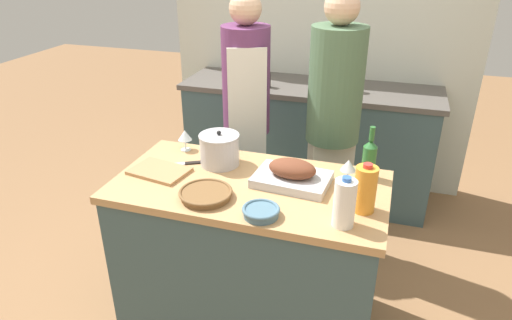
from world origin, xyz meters
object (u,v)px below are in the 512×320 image
(stock_pot, at_px, (220,150))
(condiment_bottle_short, at_px, (267,80))
(wine_glass_right, at_px, (348,166))
(wicker_basket, at_px, (206,194))
(juice_jug, at_px, (365,189))
(mixing_bowl, at_px, (261,211))
(milk_jug, at_px, (344,203))
(wine_glass_left, at_px, (185,136))
(wine_bottle_green, at_px, (369,158))
(person_cook_aproned, at_px, (246,112))
(roasting_pan, at_px, (292,175))
(condiment_bottle_tall, at_px, (353,81))
(cutting_board, at_px, (159,171))
(person_cook_guest, at_px, (333,120))
(knife_chef, at_px, (181,164))

(stock_pot, distance_m, condiment_bottle_short, 1.23)
(wine_glass_right, bearing_deg, stock_pot, -179.22)
(wicker_basket, relative_size, wine_glass_right, 2.13)
(stock_pot, bearing_deg, juice_jug, -17.16)
(stock_pot, bearing_deg, wicker_basket, -79.11)
(mixing_bowl, xyz_separation_m, wine_glass_right, (0.32, 0.44, 0.06))
(milk_jug, bearing_deg, wine_glass_right, 94.50)
(wine_glass_left, bearing_deg, wicker_basket, -55.08)
(wine_bottle_green, xyz_separation_m, wine_glass_right, (-0.09, -0.07, -0.02))
(milk_jug, xyz_separation_m, wine_bottle_green, (0.06, 0.47, 0.00))
(wine_glass_right, bearing_deg, condiment_bottle_short, 122.55)
(person_cook_aproned, bearing_deg, roasting_pan, -77.29)
(condiment_bottle_tall, bearing_deg, wine_glass_left, -123.83)
(juice_jug, bearing_deg, milk_jug, -116.26)
(wine_glass_left, bearing_deg, condiment_bottle_tall, 56.17)
(wine_glass_left, xyz_separation_m, wine_glass_right, (0.94, -0.10, -0.00))
(wine_glass_right, distance_m, person_cook_aproned, 0.96)
(milk_jug, relative_size, person_cook_aproned, 0.14)
(wicker_basket, bearing_deg, cutting_board, 153.79)
(mixing_bowl, bearing_deg, person_cook_aproned, 111.79)
(mixing_bowl, bearing_deg, wine_glass_left, 139.00)
(wine_glass_right, xyz_separation_m, person_cook_aproned, (-0.74, 0.61, -0.01))
(wicker_basket, bearing_deg, person_cook_guest, 65.15)
(roasting_pan, distance_m, condiment_bottle_short, 1.41)
(cutting_board, bearing_deg, wine_glass_right, 11.86)
(person_cook_guest, bearing_deg, wine_glass_right, -96.54)
(roasting_pan, bearing_deg, knife_chef, 177.76)
(wine_glass_left, xyz_separation_m, condiment_bottle_tall, (0.80, 1.20, 0.06))
(wicker_basket, bearing_deg, knife_chef, 133.42)
(stock_pot, relative_size, wine_bottle_green, 0.78)
(wicker_basket, distance_m, wine_bottle_green, 0.83)
(wine_glass_right, bearing_deg, cutting_board, -168.14)
(stock_pot, xyz_separation_m, juice_jug, (0.78, -0.24, 0.02))
(wine_bottle_green, xyz_separation_m, wine_glass_left, (-1.03, 0.03, -0.02))
(mixing_bowl, height_order, wine_bottle_green, wine_bottle_green)
(wine_bottle_green, relative_size, person_cook_aproned, 0.16)
(wicker_basket, height_order, person_cook_aproned, person_cook_aproned)
(wine_bottle_green, bearing_deg, juice_jug, -88.17)
(milk_jug, bearing_deg, condiment_bottle_tall, 95.58)
(condiment_bottle_tall, bearing_deg, juice_jug, -81.31)
(wicker_basket, relative_size, wine_glass_left, 2.09)
(cutting_board, bearing_deg, person_cook_aproned, 75.50)
(stock_pot, relative_size, wine_glass_right, 1.81)
(wine_glass_right, bearing_deg, mixing_bowl, -126.32)
(mixing_bowl, xyz_separation_m, person_cook_guest, (0.15, 1.03, 0.07))
(roasting_pan, height_order, wine_bottle_green, wine_bottle_green)
(cutting_board, height_order, stock_pot, stock_pot)
(wicker_basket, distance_m, condiment_bottle_tall, 1.73)
(wine_bottle_green, bearing_deg, person_cook_guest, 116.36)
(milk_jug, xyz_separation_m, knife_chef, (-0.91, 0.32, -0.11))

